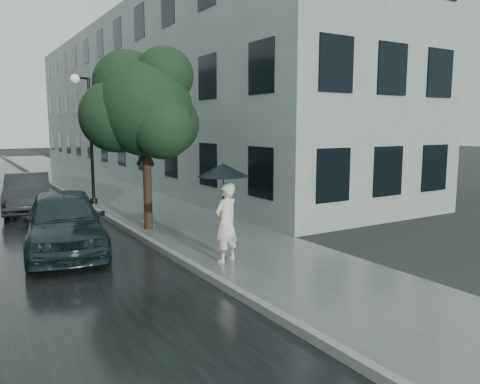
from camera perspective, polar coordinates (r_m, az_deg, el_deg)
ground at (r=10.30m, az=3.04°, el=-8.58°), size 120.00×120.00×0.00m
sidewalk at (r=21.15m, az=-15.17°, el=-0.22°), size 3.50×60.00×0.01m
kerb_near at (r=20.71m, az=-20.02°, el=-0.40°), size 0.15×60.00×0.15m
building_near at (r=29.79m, az=-9.88°, el=10.93°), size 7.02×36.00×9.00m
pedestrian at (r=10.13m, az=-1.71°, el=-3.75°), size 0.74×0.61×1.74m
umbrella at (r=9.97m, az=-2.08°, el=2.70°), size 1.21×1.21×1.27m
street_tree at (r=13.57m, az=-11.62°, el=10.04°), size 3.45×3.13×5.14m
lamp_post at (r=18.48m, az=-18.15°, el=7.07°), size 0.82×0.48×4.80m
car_near at (r=11.72m, az=-20.62°, el=-3.33°), size 2.37×4.52×1.47m
car_far at (r=17.74m, az=-24.45°, el=-0.07°), size 2.02×4.16×1.31m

